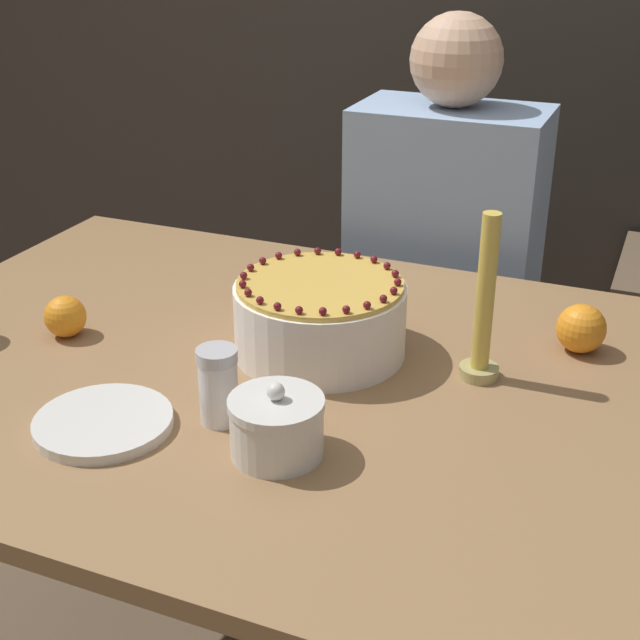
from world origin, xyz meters
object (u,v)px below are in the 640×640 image
cake (320,318)px  sugar_bowl (277,426)px  person_man_blue_shirt (439,326)px  sugar_shaker (218,385)px  candle (484,314)px

cake → sugar_bowl: bearing=-78.4°
cake → person_man_blue_shirt: size_ratio=0.22×
sugar_bowl → sugar_shaker: (-0.11, 0.04, 0.02)m
sugar_bowl → person_man_blue_shirt: (-0.02, 0.92, -0.27)m
candle → person_man_blue_shirt: size_ratio=0.22×
candle → person_man_blue_shirt: person_man_blue_shirt is taller
cake → person_man_blue_shirt: bearing=86.8°
sugar_shaker → cake: bearing=78.8°
person_man_blue_shirt → sugar_bowl: bearing=91.5°
cake → person_man_blue_shirt: (0.04, 0.63, -0.29)m
sugar_bowl → sugar_shaker: sugar_shaker is taller
cake → sugar_shaker: cake is taller
sugar_shaker → candle: 0.41m
cake → person_man_blue_shirt: 0.70m
cake → candle: (0.26, 0.02, 0.05)m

